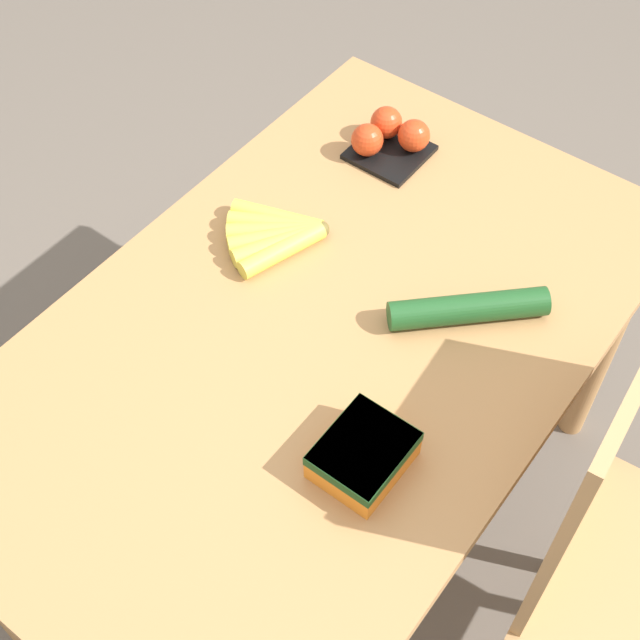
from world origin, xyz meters
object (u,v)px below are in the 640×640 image
tomato_pack (389,137)px  carrot_bag (363,453)px  chair (631,563)px  cucumber_near (468,309)px  banana_bunch (278,234)px

tomato_pack → carrot_bag: size_ratio=1.00×
chair → cucumber_near: chair is taller
carrot_bag → cucumber_near: carrot_bag is taller
tomato_pack → carrot_bag: 0.72m
banana_bunch → cucumber_near: bearing=98.5°
banana_bunch → carrot_bag: (0.28, 0.39, 0.02)m
banana_bunch → tomato_pack: size_ratio=1.32×
cucumber_near → banana_bunch: bearing=-81.5°
chair → banana_bunch: (-0.06, -0.80, 0.23)m
banana_bunch → chair: bearing=85.6°
carrot_bag → cucumber_near: (-0.34, -0.02, -0.01)m
tomato_pack → banana_bunch: bearing=-3.6°
cucumber_near → carrot_bag: bearing=3.9°
carrot_bag → banana_bunch: bearing=-125.8°
cucumber_near → chair: bearing=74.7°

